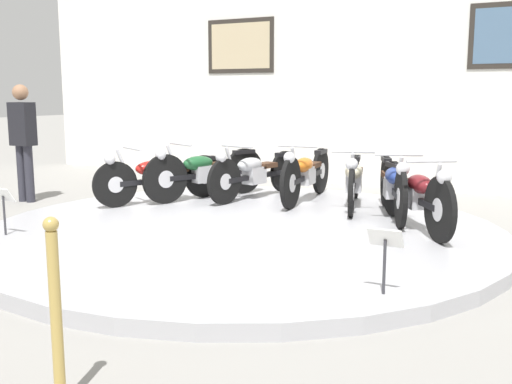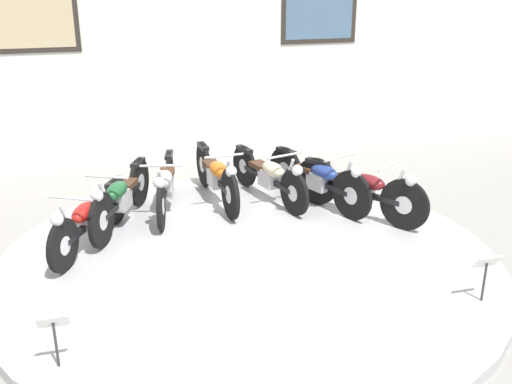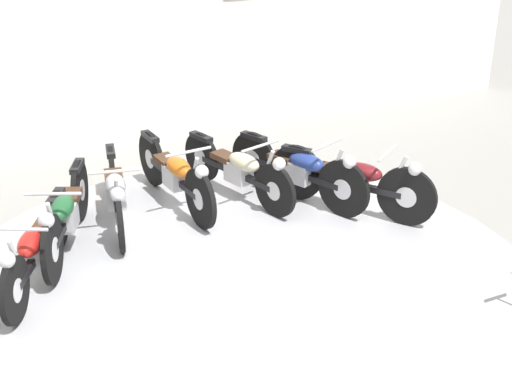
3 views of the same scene
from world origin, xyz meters
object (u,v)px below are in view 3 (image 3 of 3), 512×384
motorcycle_green (66,214)px  motorcycle_orange (175,174)px  motorcycle_cream (239,169)px  motorcycle_silver (116,191)px  motorcycle_red (36,248)px  motorcycle_blue (299,169)px  motorcycle_maroon (353,180)px

motorcycle_green → motorcycle_orange: (1.36, 0.49, 0.00)m
motorcycle_cream → motorcycle_silver: bearing=-180.0°
motorcycle_red → motorcycle_blue: bearing=9.9°
motorcycle_green → motorcycle_silver: motorcycle_green is taller
motorcycle_red → motorcycle_blue: 3.15m
motorcycle_cream → motorcycle_orange: bearing=170.0°
motorcycle_green → motorcycle_orange: same height
motorcycle_red → motorcycle_orange: 2.04m
motorcycle_red → motorcycle_green: motorcycle_green is taller
motorcycle_red → motorcycle_green: 0.67m
motorcycle_orange → motorcycle_cream: 0.75m
motorcycle_cream → motorcycle_blue: motorcycle_blue is taller
motorcycle_blue → motorcycle_maroon: size_ratio=1.11×
motorcycle_cream → motorcycle_maroon: (1.01, -0.90, 0.02)m
motorcycle_orange → motorcycle_maroon: motorcycle_orange is taller
motorcycle_orange → motorcycle_maroon: 2.03m
motorcycle_red → motorcycle_green: size_ratio=0.94×
motorcycle_orange → motorcycle_blue: size_ratio=1.07×
motorcycle_cream → motorcycle_blue: bearing=-30.5°
motorcycle_red → motorcycle_silver: 1.36m
motorcycle_silver → motorcycle_maroon: bearing=-19.8°
motorcycle_cream → motorcycle_blue: 0.71m
motorcycle_orange → motorcycle_blue: (1.35, -0.49, -0.00)m
motorcycle_silver → motorcycle_orange: bearing=10.0°
motorcycle_red → motorcycle_cream: 2.65m
motorcycle_cream → motorcycle_maroon: size_ratio=1.13×
motorcycle_silver → motorcycle_orange: 0.75m
motorcycle_green → motorcycle_silver: bearing=30.3°
motorcycle_blue → motorcycle_orange: bearing=160.0°
motorcycle_red → motorcycle_cream: motorcycle_cream is taller
motorcycle_red → motorcycle_blue: (3.10, 0.54, 0.03)m
motorcycle_green → motorcycle_maroon: bearing=-9.8°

